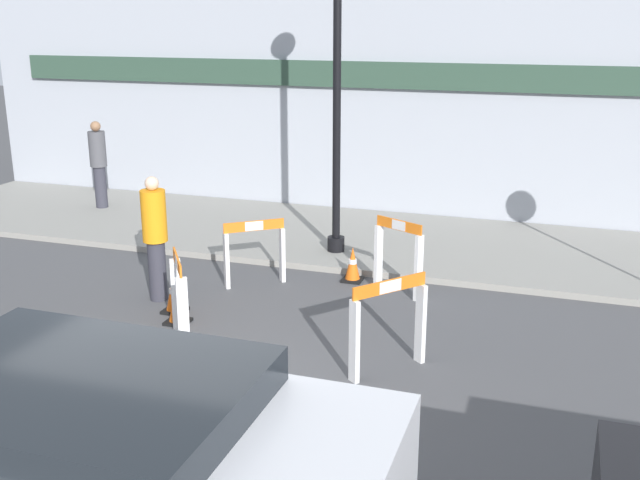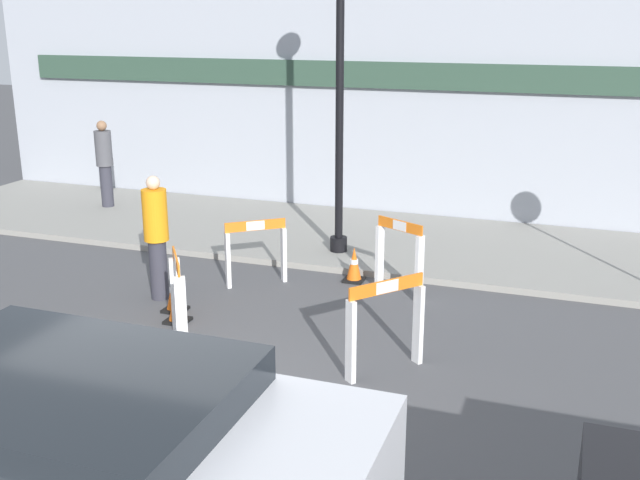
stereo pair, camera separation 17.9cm
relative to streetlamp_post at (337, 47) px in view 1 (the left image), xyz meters
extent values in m
plane|color=#4C4C4F|center=(0.03, -5.34, -3.43)|extent=(60.00, 60.00, 0.00)
cube|color=gray|center=(0.03, 1.01, -3.38)|extent=(18.00, 3.69, 0.10)
cube|color=#A3A8B2|center=(0.03, 2.93, -0.68)|extent=(18.00, 0.12, 5.50)
cube|color=#2D4738|center=(0.03, 2.82, -0.63)|extent=(16.20, 0.10, 0.50)
cylinder|color=black|center=(0.00, 0.00, -3.21)|extent=(0.29, 0.29, 0.24)
cylinder|color=black|center=(0.00, 0.00, -0.94)|extent=(0.13, 0.13, 4.78)
cube|color=white|center=(-0.41, -1.42, -3.01)|extent=(0.13, 0.14, 0.84)
cube|color=white|center=(-1.09, -1.96, -3.01)|extent=(0.13, 0.14, 0.84)
cube|color=orange|center=(-0.75, -1.69, -2.51)|extent=(0.74, 0.59, 0.15)
cube|color=white|center=(-0.75, -1.69, -2.51)|extent=(0.24, 0.20, 0.14)
cube|color=white|center=(-0.98, -3.64, -2.94)|extent=(0.14, 0.12, 0.99)
cube|color=white|center=(-0.56, -4.24, -2.94)|extent=(0.14, 0.12, 0.99)
cube|color=orange|center=(-0.77, -3.94, -2.37)|extent=(0.47, 0.66, 0.15)
cube|color=white|center=(-0.77, -3.94, -2.37)|extent=(0.16, 0.21, 0.13)
cube|color=white|center=(1.53, -4.23, -2.95)|extent=(0.14, 0.13, 0.96)
cube|color=white|center=(2.12, -3.50, -2.95)|extent=(0.14, 0.13, 0.96)
cube|color=orange|center=(1.82, -3.87, -2.40)|extent=(0.65, 0.79, 0.15)
cube|color=white|center=(1.82, -3.87, -2.40)|extent=(0.21, 0.25, 0.14)
cube|color=white|center=(1.70, -1.55, -2.95)|extent=(0.11, 0.14, 0.96)
cube|color=white|center=(1.04, -1.22, -2.95)|extent=(0.11, 0.14, 0.96)
cube|color=orange|center=(1.37, -1.38, -2.40)|extent=(0.73, 0.38, 0.15)
cube|color=white|center=(1.37, -1.38, -2.40)|extent=(0.23, 0.13, 0.14)
cube|color=black|center=(0.60, -1.07, -3.41)|extent=(0.30, 0.30, 0.04)
cone|color=orange|center=(0.60, -1.07, -3.14)|extent=(0.23, 0.22, 0.50)
cylinder|color=white|center=(0.60, -1.07, -3.12)|extent=(0.13, 0.13, 0.07)
cube|color=black|center=(-1.36, -3.05, -3.41)|extent=(0.30, 0.30, 0.04)
cone|color=orange|center=(-1.36, -3.05, -3.15)|extent=(0.23, 0.22, 0.49)
cylinder|color=white|center=(-1.36, -3.05, -3.12)|extent=(0.13, 0.13, 0.07)
cube|color=black|center=(-1.13, -3.38, -3.41)|extent=(0.30, 0.30, 0.04)
cone|color=orange|center=(-1.13, -3.38, -3.15)|extent=(0.23, 0.22, 0.48)
cylinder|color=white|center=(-1.13, -3.38, -3.13)|extent=(0.13, 0.13, 0.07)
cylinder|color=#33333D|center=(-1.81, -2.69, -3.00)|extent=(0.26, 0.26, 0.87)
cylinder|color=orange|center=(-1.81, -2.69, -2.20)|extent=(0.37, 0.37, 0.73)
sphere|color=beige|center=(-1.81, -2.69, -1.74)|extent=(0.21, 0.21, 0.19)
cylinder|color=#33333D|center=(-5.47, 1.32, -2.90)|extent=(0.32, 0.32, 0.85)
cylinder|color=#4C4C51|center=(-5.47, 1.32, -2.12)|extent=(0.44, 0.44, 0.71)
sphere|color=#8E6647|center=(-5.47, 1.32, -1.66)|extent=(0.27, 0.27, 0.20)
cube|color=#1E2328|center=(0.67, -7.82, -2.01)|extent=(2.29, 1.68, 0.51)
cylinder|color=black|center=(-0.63, -6.90, -3.13)|extent=(0.60, 0.18, 0.60)
camera|label=1|loc=(3.55, -11.46, 0.46)|focal=42.00mm
camera|label=2|loc=(3.72, -11.40, 0.46)|focal=42.00mm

